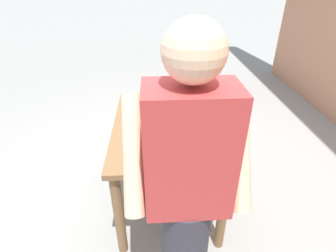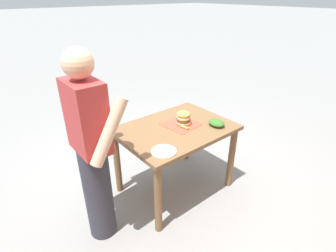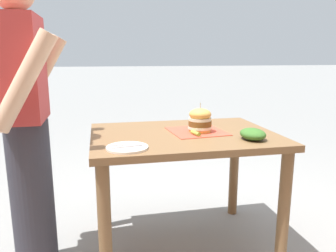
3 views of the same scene
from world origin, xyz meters
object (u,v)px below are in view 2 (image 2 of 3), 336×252
object	(u,v)px
sandwich	(183,118)
pickle_spear	(185,127)
side_salad	(217,123)
side_plate_with_forks	(164,151)
diner_across_table	(92,150)
patio_table	(175,138)

from	to	relation	value
sandwich	pickle_spear	world-z (taller)	sandwich
pickle_spear	side_salad	size ratio (longest dim) A/B	0.48
side_plate_with_forks	side_salad	world-z (taller)	side_salad
sandwich	diner_across_table	bearing A→B (deg)	92.26
patio_table	side_plate_with_forks	bearing A→B (deg)	126.57
pickle_spear	side_plate_with_forks	xyz separation A→B (m)	(-0.20, 0.43, -0.01)
patio_table	side_plate_with_forks	distance (m)	0.49
diner_across_table	sandwich	bearing A→B (deg)	-87.74
side_salad	sandwich	bearing A→B (deg)	45.38
side_plate_with_forks	patio_table	bearing A→B (deg)	-53.43
patio_table	sandwich	bearing A→B (deg)	-88.13
pickle_spear	diner_across_table	size ratio (longest dim) A/B	0.05
sandwich	side_salad	world-z (taller)	sandwich
patio_table	sandwich	world-z (taller)	sandwich
patio_table	side_salad	world-z (taller)	side_salad
side_plate_with_forks	side_salad	xyz separation A→B (m)	(0.04, -0.73, 0.03)
pickle_spear	side_salad	bearing A→B (deg)	-117.57
side_salad	diner_across_table	distance (m)	1.28
sandwich	side_plate_with_forks	size ratio (longest dim) A/B	0.84
patio_table	diner_across_table	bearing A→B (deg)	92.30
pickle_spear	side_plate_with_forks	distance (m)	0.47
pickle_spear	diner_across_table	world-z (taller)	diner_across_table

